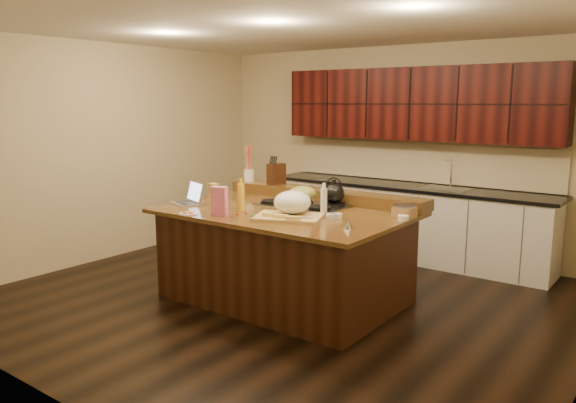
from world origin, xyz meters
The scene contains 32 objects.
room centered at (0.00, 0.00, 1.35)m, with size 5.52×5.02×2.72m.
island centered at (0.00, 0.00, 0.46)m, with size 2.40×1.60×0.92m.
back_ledge centered at (0.00, 0.70, 0.98)m, with size 2.40×0.30×0.12m, color black.
cooktop centered at (0.00, 0.30, 0.94)m, with size 0.92×0.52×0.05m.
back_counter centered at (0.30, 2.23, 0.98)m, with size 3.70×0.66×2.40m.
kettle centered at (0.30, 0.43, 1.06)m, with size 0.22×0.22×0.20m, color black.
green_bowl centered at (0.00, 0.30, 1.05)m, with size 0.29×0.29×0.16m, color olive.
laptop centered at (-1.02, -0.31, 0.98)m, with size 0.40×0.36×0.23m.
oil_bottle centered at (-0.32, -0.29, 1.06)m, with size 0.07×0.07×0.27m, color gold.
vinegar_bottle centered at (0.42, 0.06, 1.04)m, with size 0.06×0.06×0.25m, color silver.
wooden_tray centered at (0.25, -0.23, 1.03)m, with size 0.73×0.64×0.24m.
ramekin_a centered at (0.59, -0.07, 0.94)m, with size 0.10×0.10×0.04m, color white.
ramekin_b centered at (1.15, 0.26, 0.94)m, with size 0.10×0.10×0.04m, color white.
ramekin_c centered at (0.62, -0.02, 0.94)m, with size 0.10×0.10×0.04m, color white.
strainer_bowl centered at (1.08, 0.43, 0.97)m, with size 0.24×0.24×0.09m, color #996B3F.
kitchen_timer centered at (0.93, -0.34, 0.96)m, with size 0.08×0.08×0.07m, color silver.
pink_bag centered at (-0.34, -0.57, 1.06)m, with size 0.15×0.08×0.27m, color pink.
candy_plate centered at (-0.62, -0.71, 0.93)m, with size 0.18×0.18×0.01m, color white.
package_box centered at (-1.11, 0.14, 1.00)m, with size 0.11×0.08×0.15m, color gold.
utensil_crock centered at (-1.07, 0.70, 1.11)m, with size 0.12×0.12×0.14m, color white.
knife_block centered at (-0.65, 0.70, 1.16)m, with size 0.12×0.20×0.24m, color black.
gumdrop_0 centered at (-0.20, -0.56, 0.93)m, with size 0.02×0.02×0.02m, color red.
gumdrop_1 centered at (-0.06, -0.43, 0.93)m, with size 0.02×0.02×0.02m, color #198C26.
gumdrop_2 centered at (0.13, -0.40, 0.93)m, with size 0.02×0.02×0.02m, color red.
gumdrop_3 centered at (0.05, -0.46, 0.93)m, with size 0.02×0.02×0.02m, color #198C26.
gumdrop_4 centered at (-0.21, -0.54, 0.93)m, with size 0.02×0.02×0.02m, color red.
gumdrop_5 centered at (0.23, -0.54, 0.93)m, with size 0.02×0.02×0.02m, color #198C26.
gumdrop_6 centered at (-0.22, -0.46, 0.93)m, with size 0.02×0.02×0.02m, color red.
gumdrop_7 centered at (0.04, -0.50, 0.93)m, with size 0.02×0.02×0.02m, color #198C26.
gumdrop_8 centered at (-0.18, -0.38, 0.93)m, with size 0.02×0.02×0.02m, color red.
gumdrop_9 centered at (0.02, -0.42, 0.93)m, with size 0.02×0.02×0.02m, color #198C26.
gumdrop_10 centered at (0.08, -0.40, 0.93)m, with size 0.02×0.02×0.02m, color red.
Camera 1 is at (3.28, -4.36, 1.99)m, focal length 35.00 mm.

